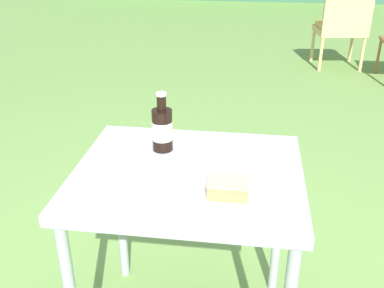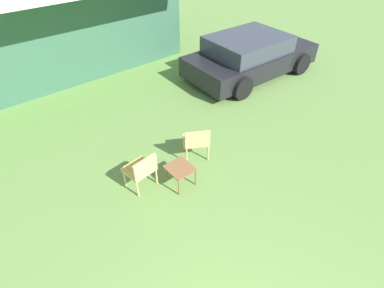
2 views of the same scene
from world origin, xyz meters
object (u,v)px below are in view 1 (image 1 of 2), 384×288
(cola_bottle_near, at_px, (162,128))
(wicker_chair_cushioned, at_px, (341,27))
(patio_table, at_px, (188,193))
(cake_on_plate, at_px, (223,191))

(cola_bottle_near, bearing_deg, wicker_chair_cushioned, 71.45)
(wicker_chair_cushioned, relative_size, patio_table, 1.00)
(cake_on_plate, height_order, cola_bottle_near, cola_bottle_near)
(patio_table, height_order, cake_on_plate, cake_on_plate)
(wicker_chair_cushioned, distance_m, cola_bottle_near, 4.02)
(cake_on_plate, relative_size, cola_bottle_near, 1.06)
(wicker_chair_cushioned, relative_size, cola_bottle_near, 3.50)
(wicker_chair_cushioned, relative_size, cake_on_plate, 3.31)
(patio_table, distance_m, cake_on_plate, 0.23)
(patio_table, relative_size, cake_on_plate, 3.31)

